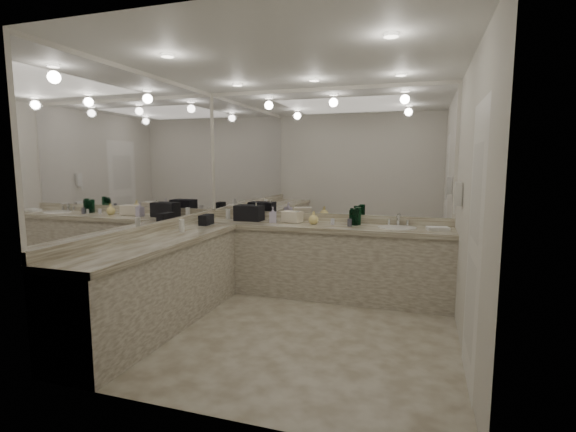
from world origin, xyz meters
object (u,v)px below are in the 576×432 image
(hand_towel, at_px, (438,229))
(soap_bottle_b, at_px, (273,215))
(black_toiletry_bag, at_px, (249,213))
(soap_bottle_a, at_px, (256,212))
(sink, at_px, (397,228))
(soap_bottle_c, at_px, (314,218))
(wall_phone, at_px, (458,194))
(cream_cosmetic_case, at_px, (292,217))

(hand_towel, bearing_deg, soap_bottle_b, 179.83)
(black_toiletry_bag, relative_size, soap_bottle_a, 1.49)
(sink, xyz_separation_m, soap_bottle_b, (-1.53, -0.03, 0.10))
(soap_bottle_b, bearing_deg, hand_towel, -0.17)
(black_toiletry_bag, bearing_deg, soap_bottle_c, -3.70)
(sink, xyz_separation_m, soap_bottle_c, (-1.01, -0.00, 0.09))
(soap_bottle_c, bearing_deg, sink, 0.26)
(soap_bottle_a, distance_m, soap_bottle_b, 0.26)
(wall_phone, relative_size, soap_bottle_b, 1.20)
(black_toiletry_bag, xyz_separation_m, soap_bottle_c, (0.89, -0.06, -0.02))
(sink, relative_size, cream_cosmetic_case, 1.82)
(hand_towel, height_order, soap_bottle_b, soap_bottle_b)
(soap_bottle_a, relative_size, soap_bottle_b, 1.19)
(hand_towel, distance_m, soap_bottle_a, 2.24)
(sink, bearing_deg, soap_bottle_c, -179.74)
(cream_cosmetic_case, bearing_deg, sink, 13.70)
(black_toiletry_bag, bearing_deg, wall_phone, -12.46)
(wall_phone, distance_m, soap_bottle_a, 2.47)
(cream_cosmetic_case, bearing_deg, black_toiletry_bag, -164.84)
(black_toiletry_bag, relative_size, hand_towel, 1.51)
(wall_phone, height_order, soap_bottle_c, wall_phone)
(soap_bottle_a, bearing_deg, soap_bottle_b, -12.65)
(wall_phone, distance_m, soap_bottle_c, 1.73)
(wall_phone, xyz_separation_m, soap_bottle_c, (-1.61, 0.50, -0.37))
(cream_cosmetic_case, distance_m, soap_bottle_a, 0.49)
(soap_bottle_b, height_order, soap_bottle_c, soap_bottle_b)
(black_toiletry_bag, distance_m, hand_towel, 2.35)
(sink, bearing_deg, black_toiletry_bag, 178.40)
(soap_bottle_a, height_order, soap_bottle_c, soap_bottle_a)
(sink, distance_m, cream_cosmetic_case, 1.30)
(wall_phone, height_order, soap_bottle_b, wall_phone)
(cream_cosmetic_case, height_order, hand_towel, cream_cosmetic_case)
(wall_phone, distance_m, hand_towel, 0.65)
(sink, bearing_deg, soap_bottle_b, -178.81)
(hand_towel, bearing_deg, cream_cosmetic_case, 177.24)
(soap_bottle_a, distance_m, soap_bottle_c, 0.78)
(soap_bottle_c, bearing_deg, black_toiletry_bag, 176.30)
(wall_phone, distance_m, cream_cosmetic_case, 2.02)
(black_toiletry_bag, distance_m, soap_bottle_a, 0.12)
(wall_phone, bearing_deg, soap_bottle_b, 167.66)
(black_toiletry_bag, relative_size, soap_bottle_b, 1.78)
(soap_bottle_a, bearing_deg, hand_towel, -1.60)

